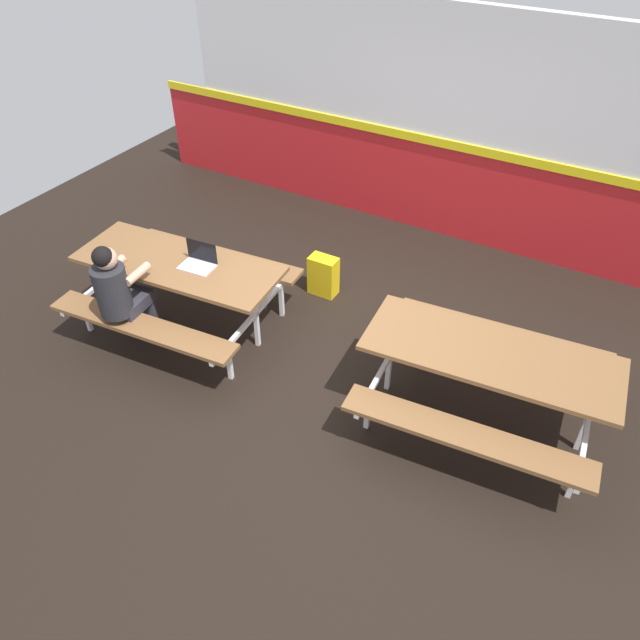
{
  "coord_description": "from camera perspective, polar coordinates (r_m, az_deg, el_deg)",
  "views": [
    {
      "loc": [
        2.1,
        -3.76,
        4.0
      ],
      "look_at": [
        0.0,
        -0.08,
        0.55
      ],
      "focal_mm": 34.71,
      "sensor_mm": 36.0,
      "label": 1
    }
  ],
  "objects": [
    {
      "name": "picnic_table_left",
      "position": [
        6.11,
        -12.79,
        3.97
      ],
      "size": [
        2.06,
        1.71,
        0.74
      ],
      "color": "brown",
      "rests_on": "ground"
    },
    {
      "name": "ground_plane",
      "position": [
        5.89,
        0.39,
        -3.8
      ],
      "size": [
        10.0,
        10.0,
        0.02
      ],
      "primitive_type": "cube",
      "color": "black"
    },
    {
      "name": "backpack_dark",
      "position": [
        6.59,
        0.34,
        4.12
      ],
      "size": [
        0.3,
        0.22,
        0.44
      ],
      "color": "yellow",
      "rests_on": "ground"
    },
    {
      "name": "accent_backdrop",
      "position": [
        7.4,
        11.55,
        16.56
      ],
      "size": [
        8.0,
        0.14,
        2.6
      ],
      "color": "red",
      "rests_on": "ground"
    },
    {
      "name": "student_nearer",
      "position": [
        5.84,
        -18.03,
        2.65
      ],
      "size": [
        0.39,
        0.53,
        1.21
      ],
      "color": "#2D2D38",
      "rests_on": "ground"
    },
    {
      "name": "laptop_silver",
      "position": [
        5.9,
        -11.12,
        5.34
      ],
      "size": [
        0.34,
        0.25,
        0.22
      ],
      "color": "silver",
      "rests_on": "picnic_table_left"
    },
    {
      "name": "picnic_table_right",
      "position": [
        5.15,
        15.23,
        -4.26
      ],
      "size": [
        2.06,
        1.71,
        0.74
      ],
      "color": "brown",
      "rests_on": "ground"
    }
  ]
}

